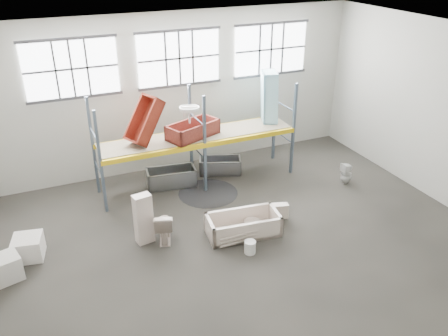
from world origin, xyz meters
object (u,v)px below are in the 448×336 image
steel_tub_right (220,165)px  bathtub_beige (243,225)px  bucket (250,247)px  blue_tub_upright (269,97)px  rust_tub_flat (193,130)px  toilet_white (346,174)px  cistern_tall (144,219)px  steel_tub_left (171,177)px  carton_near (4,268)px  toilet_beige (164,226)px

steel_tub_right → bathtub_beige: bearing=-103.5°
bucket → blue_tub_upright: bearing=57.1°
bathtub_beige → rust_tub_flat: 3.44m
toilet_white → steel_tub_right: bearing=-125.0°
bathtub_beige → blue_tub_upright: bearing=60.3°
cistern_tall → steel_tub_right: 4.31m
steel_tub_left → carton_near: (-4.78, -2.74, 0.02)m
toilet_white → steel_tub_left: (-5.03, 2.09, -0.07)m
bathtub_beige → rust_tub_flat: rust_tub_flat is taller
bucket → steel_tub_right: bearing=76.4°
bathtub_beige → cistern_tall: 2.55m
bathtub_beige → toilet_white: (4.13, 1.19, 0.07)m
steel_tub_left → bucket: 4.14m
bucket → bathtub_beige: bearing=75.8°
bucket → carton_near: bearing=166.2°
toilet_beige → carton_near: size_ratio=1.23×
bathtub_beige → rust_tub_flat: bearing=100.8°
bathtub_beige → steel_tub_right: 3.58m
toilet_beige → carton_near: (-3.73, -0.03, -0.13)m
toilet_white → steel_tub_left: 5.44m
steel_tub_right → rust_tub_flat: (-1.04, -0.41, 1.57)m
steel_tub_left → blue_tub_upright: blue_tub_upright is taller
toilet_white → blue_tub_upright: size_ratio=0.43×
toilet_beige → bucket: size_ratio=2.54×
bathtub_beige → rust_tub_flat: (-0.21, 3.07, 1.55)m
toilet_white → bucket: size_ratio=2.10×
toilet_white → carton_near: size_ratio=1.02×
carton_near → blue_tub_upright: bearing=19.1°
bathtub_beige → toilet_beige: (-1.95, 0.57, 0.14)m
cistern_tall → steel_tub_right: cistern_tall is taller
bathtub_beige → bucket: (-0.20, -0.80, -0.11)m
bathtub_beige → bucket: bearing=-97.2°
bathtub_beige → cistern_tall: bearing=171.0°
rust_tub_flat → bucket: 4.21m
toilet_white → carton_near: 9.83m
rust_tub_flat → carton_near: 6.22m
toilet_beige → bathtub_beige: bearing=-178.7°
toilet_white → steel_tub_left: toilet_white is taller
bathtub_beige → carton_near: (-5.68, 0.54, 0.02)m
toilet_white → bucket: 4.78m
bathtub_beige → bucket: size_ratio=5.67×
blue_tub_upright → carton_near: (-8.17, -2.82, -2.10)m
cistern_tall → toilet_beige: bearing=-23.9°
bathtub_beige → steel_tub_left: bathtub_beige is taller
carton_near → steel_tub_right: bearing=24.3°
bathtub_beige → cistern_tall: cistern_tall is taller
rust_tub_flat → carton_near: (-5.47, -2.53, -1.53)m
toilet_beige → bucket: toilet_beige is taller
toilet_white → carton_near: toilet_white is taller
toilet_beige → cistern_tall: (-0.47, 0.12, 0.25)m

